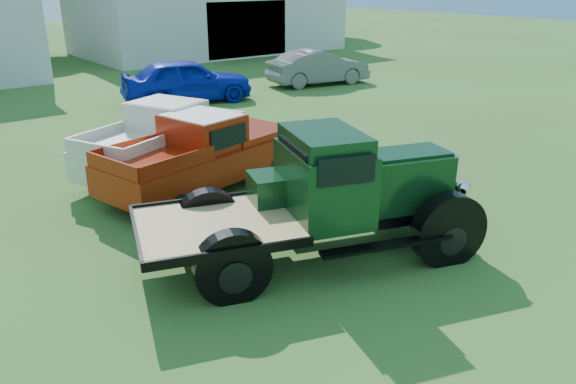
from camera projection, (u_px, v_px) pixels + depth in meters
ground at (323, 272)px, 9.49m from camera, size 120.00×120.00×0.00m
shed_right at (209, 10)px, 36.41m from camera, size 16.80×9.20×5.20m
vintage_flatbed at (317, 197)px, 9.62m from camera, size 6.25×4.10×2.30m
red_pickup at (201, 153)px, 12.83m from camera, size 5.24×2.94×1.80m
white_pickup at (166, 139)px, 13.94m from camera, size 5.24×3.68×1.80m
misc_car_blue at (187, 80)px, 22.00m from camera, size 5.37×3.21×1.71m
misc_car_grey at (318, 67)px, 25.64m from camera, size 4.89×2.50×1.54m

